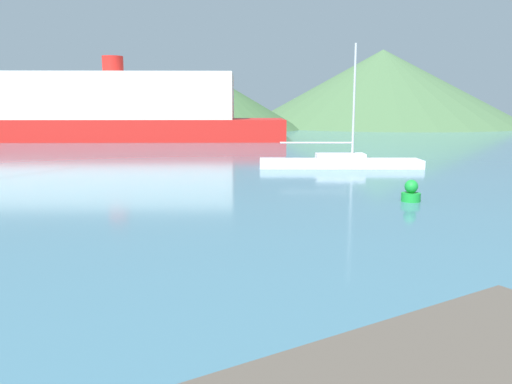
{
  "coord_description": "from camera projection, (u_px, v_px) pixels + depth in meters",
  "views": [
    {
      "loc": [
        -3.69,
        2.02,
        3.36
      ],
      "look_at": [
        -0.35,
        14.0,
        1.2
      ],
      "focal_mm": 35.0,
      "sensor_mm": 36.0,
      "label": 1
    }
  ],
  "objects": [
    {
      "name": "hill_far_east",
      "position": [
        382.0,
        88.0,
        85.17
      ],
      "size": [
        46.78,
        46.78,
        12.73
      ],
      "color": "#476B42",
      "rests_on": "ground_plane"
    },
    {
      "name": "hill_central",
      "position": [
        38.0,
        100.0,
        72.06
      ],
      "size": [
        31.82,
        31.82,
        8.35
      ],
      "color": "#476B42",
      "rests_on": "ground_plane"
    },
    {
      "name": "ferry_distant",
      "position": [
        115.0,
        111.0,
        49.04
      ],
      "size": [
        34.18,
        16.12,
        8.08
      ],
      "rotation": [
        0.0,
        0.0,
        -0.25
      ],
      "color": "red",
      "rests_on": "ground_plane"
    },
    {
      "name": "buoy_marker",
      "position": [
        411.0,
        192.0,
        17.69
      ],
      "size": [
        0.67,
        0.67,
        0.77
      ],
      "color": "green",
      "rests_on": "ground_plane"
    },
    {
      "name": "hill_east",
      "position": [
        215.0,
        103.0,
        72.68
      ],
      "size": [
        25.48,
        25.48,
        7.39
      ],
      "color": "#3D6038",
      "rests_on": "ground_plane"
    },
    {
      "name": "sailboat_inner",
      "position": [
        340.0,
        162.0,
        27.42
      ],
      "size": [
        8.95,
        4.12,
        6.63
      ],
      "rotation": [
        0.0,
        0.0,
        -0.28
      ],
      "color": "silver",
      "rests_on": "ground_plane"
    }
  ]
}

